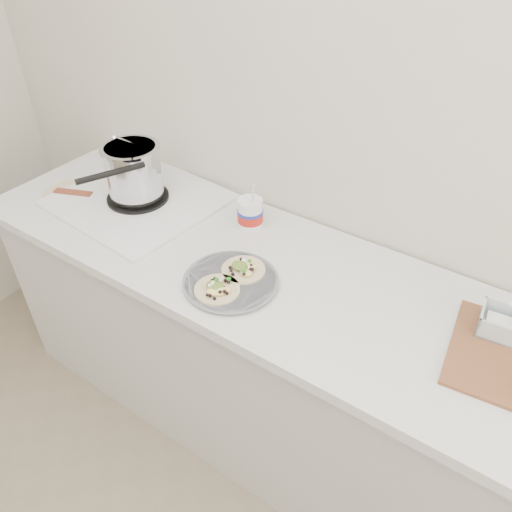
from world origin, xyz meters
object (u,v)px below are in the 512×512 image
Objects in this scene: taco_plate at (231,279)px; stove at (135,181)px; tub at (251,211)px; bacon_plate at (74,195)px.

stove is at bearing 162.40° from taco_plate.
taco_plate is 0.33m from tub.
taco_plate is 1.45× the size of tub.
taco_plate is 1.25× the size of bacon_plate.
stove is at bearing -166.91° from tub.
bacon_plate is (-0.85, 0.07, -0.01)m from taco_plate.
stove is at bearing 25.63° from bacon_plate.
taco_plate reaches higher than bacon_plate.
stove is 0.64m from taco_plate.
bacon_plate is at bearing 175.18° from taco_plate.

